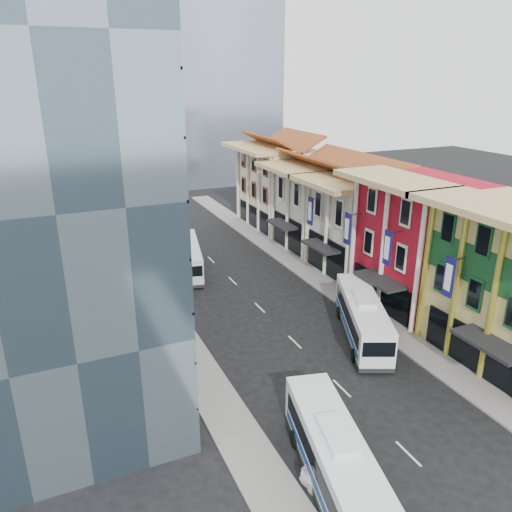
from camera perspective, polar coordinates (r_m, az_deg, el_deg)
name	(u,v)px	position (r m, az deg, el deg)	size (l,w,h in m)	color
ground	(420,465)	(31.87, 18.24, -21.76)	(200.00, 200.00, 0.00)	black
sidewalk_right	(337,292)	(50.98, 9.20, -4.07)	(3.00, 90.00, 0.15)	slate
sidewalk_left	(172,324)	(44.77, -9.62, -7.70)	(3.00, 90.00, 0.15)	slate
shophouse_red	(420,244)	(48.41, 18.29, 1.34)	(8.00, 10.00, 12.00)	#AB1322
shophouse_cream_near	(360,227)	(55.71, 11.76, 3.28)	(8.00, 9.00, 10.00)	beige
shophouse_cream_mid	(318,208)	(62.94, 7.06, 5.49)	(8.00, 9.00, 10.00)	beige
shophouse_cream_far	(280,187)	(71.78, 2.78, 7.85)	(8.00, 12.00, 11.00)	beige
office_tower	(44,167)	(36.12, -23.08, 9.37)	(12.00, 26.00, 30.00)	#3D5261
office_block_far	(56,204)	(60.27, -21.89, 5.49)	(10.00, 18.00, 14.00)	gray
bus_left_near	(336,460)	(28.38, 9.09, -22.01)	(2.69, 11.46, 3.68)	silver
bus_left_far	(188,256)	(55.64, -7.82, -0.01)	(2.59, 11.05, 3.54)	silver
bus_right	(363,317)	(42.41, 12.08, -6.80)	(2.73, 11.65, 3.74)	white
sedan_left	(339,487)	(28.67, 9.43, -24.61)	(1.69, 4.18, 1.42)	white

